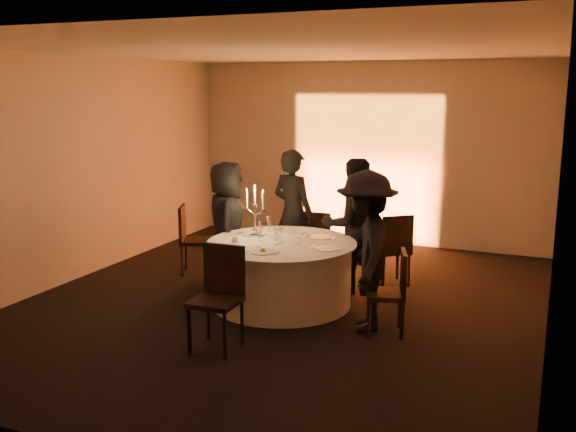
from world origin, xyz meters
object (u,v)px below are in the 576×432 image
at_px(banquet_table, 281,273).
at_px(guest_back_right, 353,225).
at_px(chair_back_right, 394,246).
at_px(chair_back_left, 320,238).
at_px(chair_right, 393,288).
at_px(guest_right, 366,251).
at_px(guest_back_left, 293,213).
at_px(chair_left, 191,235).
at_px(candelabra, 255,218).
at_px(chair_front, 219,290).
at_px(coffee_cup, 235,239).
at_px(guest_left, 227,223).

relative_size(banquet_table, guest_back_right, 1.05).
xyz_separation_m(banquet_table, chair_back_right, (1.07, 1.23, 0.16)).
xyz_separation_m(chair_back_left, chair_back_right, (1.11, -0.21, 0.05)).
relative_size(chair_right, guest_right, 0.52).
height_order(banquet_table, chair_right, chair_right).
distance_m(chair_back_right, guest_back_left, 1.45).
bearing_deg(chair_left, chair_back_left, -89.34).
relative_size(guest_right, candelabra, 2.67).
distance_m(chair_left, guest_back_left, 1.48).
relative_size(chair_front, coffee_cup, 9.47).
height_order(chair_back_left, guest_right, guest_right).
height_order(chair_left, chair_right, chair_left).
xyz_separation_m(chair_back_right, coffee_cup, (-1.58, -1.44, 0.26)).
height_order(chair_left, chair_front, chair_front).
xyz_separation_m(chair_right, guest_right, (-0.31, 0.04, 0.36)).
xyz_separation_m(chair_left, guest_back_right, (2.32, 0.17, 0.31)).
distance_m(chair_left, chair_right, 3.35).
bearing_deg(candelabra, chair_front, -76.83).
distance_m(chair_back_left, chair_back_right, 1.13).
distance_m(guest_back_left, coffee_cup, 1.38).
height_order(chair_front, guest_back_right, guest_back_right).
relative_size(chair_left, coffee_cup, 8.77).
distance_m(guest_back_left, guest_back_right, 1.01).
height_order(chair_back_left, guest_left, guest_left).
height_order(banquet_table, candelabra, candelabra).
xyz_separation_m(banquet_table, guest_back_left, (-0.34, 1.16, 0.50)).
bearing_deg(guest_back_left, candelabra, 101.34).
height_order(chair_front, guest_left, guest_left).
distance_m(chair_back_left, guest_right, 2.20).
distance_m(guest_back_right, coffee_cup, 1.56).
bearing_deg(guest_right, coffee_cup, -113.23).
bearing_deg(guest_back_left, guest_right, 150.56).
xyz_separation_m(guest_back_left, coffee_cup, (-0.17, -1.37, -0.08)).
bearing_deg(coffee_cup, chair_back_right, 42.40).
relative_size(banquet_table, chair_back_left, 2.04).
height_order(chair_back_right, guest_back_left, guest_back_left).
bearing_deg(banquet_table, candelabra, 160.46).
xyz_separation_m(chair_front, guest_back_left, (-0.28, 2.59, 0.29)).
height_order(chair_back_right, chair_right, chair_back_right).
distance_m(guest_left, guest_right, 2.32).
distance_m(chair_back_left, candelabra, 1.43).
distance_m(guest_back_right, guest_right, 1.34).
relative_size(banquet_table, chair_right, 1.98).
bearing_deg(banquet_table, guest_back_left, 106.20).
height_order(chair_front, guest_back_left, guest_back_left).
height_order(chair_back_left, chair_right, chair_right).
distance_m(guest_back_left, guest_right, 2.13).
bearing_deg(chair_right, banquet_table, -123.11).
distance_m(chair_back_left, coffee_cup, 1.74).
bearing_deg(chair_back_left, chair_left, 26.03).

